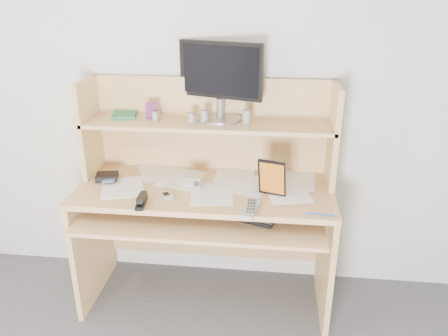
# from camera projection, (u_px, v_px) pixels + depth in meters

# --- Properties ---
(back_wall) EXTENTS (3.60, 0.04, 2.50)m
(back_wall) POSITION_uv_depth(u_px,v_px,m) (212.00, 85.00, 2.50)
(back_wall) COLOR silver
(back_wall) RESTS_ON floor
(desk) EXTENTS (1.40, 0.70, 1.30)m
(desk) POSITION_uv_depth(u_px,v_px,m) (207.00, 190.00, 2.49)
(desk) COLOR tan
(desk) RESTS_ON floor
(paper_clutter) EXTENTS (1.32, 0.54, 0.01)m
(paper_clutter) POSITION_uv_depth(u_px,v_px,m) (205.00, 187.00, 2.39)
(paper_clutter) COLOR silver
(paper_clutter) RESTS_ON desk
(keyboard) EXTENTS (0.46, 0.29, 0.03)m
(keyboard) POSITION_uv_depth(u_px,v_px,m) (238.00, 212.00, 2.32)
(keyboard) COLOR black
(keyboard) RESTS_ON desk
(tv_remote) EXTENTS (0.09, 0.21, 0.02)m
(tv_remote) POSITION_uv_depth(u_px,v_px,m) (251.00, 209.00, 2.13)
(tv_remote) COLOR gray
(tv_remote) RESTS_ON paper_clutter
(flip_phone) EXTENTS (0.09, 0.10, 0.02)m
(flip_phone) POSITION_uv_depth(u_px,v_px,m) (166.00, 194.00, 2.27)
(flip_phone) COLOR #BDBDBF
(flip_phone) RESTS_ON paper_clutter
(stapler) EXTENTS (0.05, 0.15, 0.05)m
(stapler) POSITION_uv_depth(u_px,v_px,m) (141.00, 200.00, 2.19)
(stapler) COLOR black
(stapler) RESTS_ON paper_clutter
(wallet) EXTENTS (0.14, 0.12, 0.03)m
(wallet) POSITION_uv_depth(u_px,v_px,m) (107.00, 176.00, 2.48)
(wallet) COLOR black
(wallet) RESTS_ON paper_clutter
(sticky_note_pad) EXTENTS (0.07, 0.07, 0.01)m
(sticky_note_pad) POSITION_uv_depth(u_px,v_px,m) (188.00, 181.00, 2.46)
(sticky_note_pad) COLOR #FAFF43
(sticky_note_pad) RESTS_ON desk
(digital_camera) EXTENTS (0.10, 0.05, 0.06)m
(digital_camera) POSITION_uv_depth(u_px,v_px,m) (192.00, 182.00, 2.38)
(digital_camera) COLOR silver
(digital_camera) RESTS_ON paper_clutter
(game_case) EXTENTS (0.14, 0.06, 0.20)m
(game_case) POSITION_uv_depth(u_px,v_px,m) (272.00, 178.00, 2.25)
(game_case) COLOR black
(game_case) RESTS_ON paper_clutter
(blue_pen) EXTENTS (0.13, 0.01, 0.01)m
(blue_pen) POSITION_uv_depth(u_px,v_px,m) (320.00, 214.00, 2.09)
(blue_pen) COLOR #1642A9
(blue_pen) RESTS_ON paper_clutter
(card_box) EXTENTS (0.07, 0.04, 0.09)m
(card_box) POSITION_uv_depth(u_px,v_px,m) (152.00, 111.00, 2.45)
(card_box) COLOR maroon
(card_box) RESTS_ON desk
(shelf_book) EXTENTS (0.17, 0.21, 0.02)m
(shelf_book) POSITION_uv_depth(u_px,v_px,m) (124.00, 115.00, 2.51)
(shelf_book) COLOR #2F763F
(shelf_book) RESTS_ON desk
(chip_stack_a) EXTENTS (0.04, 0.04, 0.05)m
(chip_stack_a) POSITION_uv_depth(u_px,v_px,m) (155.00, 116.00, 2.42)
(chip_stack_a) COLOR black
(chip_stack_a) RESTS_ON desk
(chip_stack_b) EXTENTS (0.05, 0.05, 0.07)m
(chip_stack_b) POSITION_uv_depth(u_px,v_px,m) (204.00, 117.00, 2.38)
(chip_stack_b) COLOR silver
(chip_stack_b) RESTS_ON desk
(chip_stack_c) EXTENTS (0.06, 0.06, 0.06)m
(chip_stack_c) POSITION_uv_depth(u_px,v_px,m) (192.00, 118.00, 2.38)
(chip_stack_c) COLOR black
(chip_stack_c) RESTS_ON desk
(chip_stack_d) EXTENTS (0.05, 0.05, 0.08)m
(chip_stack_d) POSITION_uv_depth(u_px,v_px,m) (246.00, 117.00, 2.36)
(chip_stack_d) COLOR white
(chip_stack_d) RESTS_ON desk
(monitor) EXTENTS (0.47, 0.25, 0.42)m
(monitor) POSITION_uv_depth(u_px,v_px,m) (220.00, 79.00, 2.38)
(monitor) COLOR #98989D
(monitor) RESTS_ON desk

